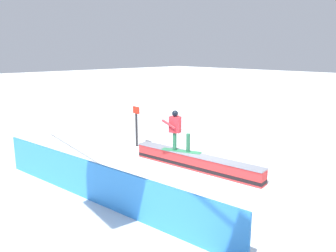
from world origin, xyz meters
TOP-DOWN VIEW (x-y plane):
  - ground_plane at (0.00, 0.00)m, footprint 120.00×120.00m
  - grind_box at (0.00, 0.00)m, footprint 5.11×1.12m
  - snowboarder at (0.79, 0.15)m, footprint 1.47×0.89m
  - safety_fence at (0.00, 3.97)m, footprint 8.82×1.18m
  - trail_marker at (3.76, -0.36)m, footprint 0.40×0.10m

SIDE VIEW (x-z plane):
  - ground_plane at x=0.00m, z-range 0.00..0.00m
  - grind_box at x=0.00m, z-range -0.02..0.52m
  - safety_fence at x=0.00m, z-range 0.00..1.15m
  - trail_marker at x=3.76m, z-range 0.07..1.82m
  - snowboarder at x=0.79m, z-range 0.61..2.07m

